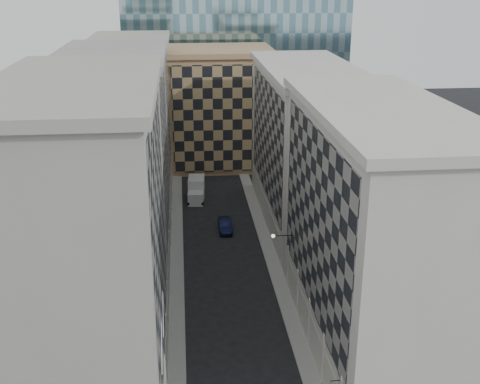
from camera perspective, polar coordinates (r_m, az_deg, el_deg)
sidewalk_west at (r=65.46m, az=-6.01°, el=-7.23°), size 1.50×100.00×0.15m
sidewalk_east at (r=66.12m, az=3.18°, el=-6.85°), size 1.50×100.00×0.15m
bldg_left_a at (r=43.74m, az=-14.01°, el=-5.15°), size 10.80×22.80×23.70m
bldg_left_b at (r=64.33m, az=-11.40°, el=2.82°), size 10.80×22.80×22.70m
bldg_left_c at (r=85.63m, az=-10.06°, el=6.87°), size 10.80×22.80×21.70m
bldg_right_a at (r=49.79m, az=12.45°, el=-3.71°), size 10.80×26.80×20.70m
bldg_right_b at (r=74.56m, az=6.24°, el=4.31°), size 10.80×28.80×19.70m
tan_block at (r=98.45m, az=-1.94°, el=8.06°), size 16.80×14.80×18.80m
flagpoles_left at (r=40.72m, az=-7.38°, el=-12.86°), size 0.10×6.33×2.33m
bracket_lamp at (r=58.00m, az=3.33°, el=-4.18°), size 1.98×0.36×0.36m
box_truck at (r=84.26m, az=-4.16°, el=0.15°), size 2.61×5.59×2.98m
dark_car at (r=74.16m, az=-1.42°, el=-3.14°), size 1.56×4.46×1.47m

